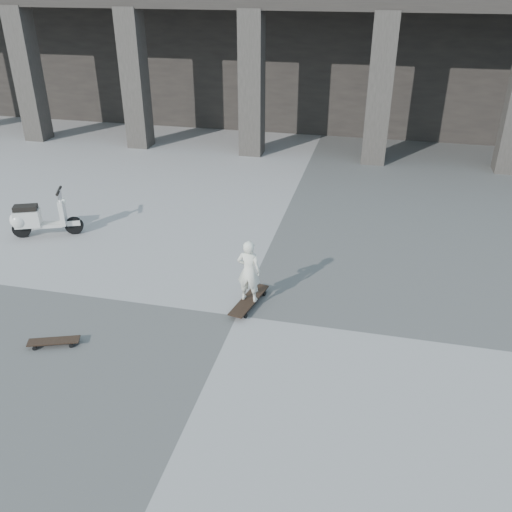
% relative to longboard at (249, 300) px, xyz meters
% --- Properties ---
extents(ground, '(90.00, 90.00, 0.00)m').
position_rel_longboard_xyz_m(ground, '(-0.11, -0.35, -0.08)').
color(ground, '#4C4C4A').
rests_on(ground, ground).
extents(colonnade, '(28.00, 8.82, 6.00)m').
position_rel_longboard_xyz_m(colonnade, '(-0.11, 13.41, 2.95)').
color(colonnade, black).
rests_on(colonnade, ground).
extents(longboard, '(0.45, 1.09, 0.11)m').
position_rel_longboard_xyz_m(longboard, '(0.00, 0.00, 0.00)').
color(longboard, black).
rests_on(longboard, ground).
extents(skateboard_spare, '(0.75, 0.42, 0.09)m').
position_rel_longboard_xyz_m(skateboard_spare, '(-2.52, -1.70, -0.02)').
color(skateboard_spare, black).
rests_on(skateboard_spare, ground).
extents(child, '(0.40, 0.28, 1.06)m').
position_rel_longboard_xyz_m(child, '(0.00, 0.00, 0.55)').
color(child, silver).
rests_on(child, longboard).
extents(scooter, '(1.34, 0.74, 0.99)m').
position_rel_longboard_xyz_m(scooter, '(-4.89, 1.55, 0.31)').
color(scooter, black).
rests_on(scooter, ground).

